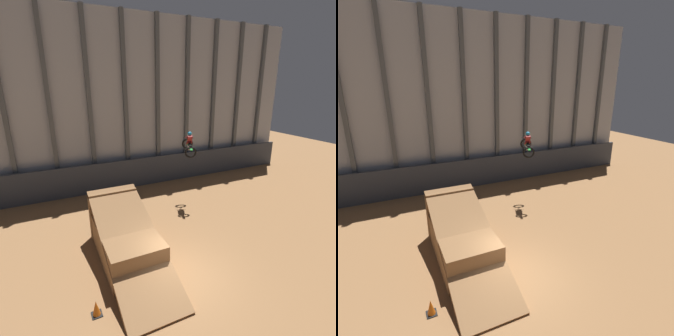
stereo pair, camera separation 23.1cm
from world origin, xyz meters
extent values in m
plane|color=#996B42|center=(0.00, 0.00, 0.00)|extent=(60.00, 60.00, 0.00)
cube|color=#A3A8B2|center=(0.00, 11.23, 6.17)|extent=(32.00, 0.12, 12.34)
cube|color=#4C5156|center=(-6.33, 11.03, 6.17)|extent=(0.28, 0.28, 12.34)
cube|color=#4C5156|center=(-3.80, 11.03, 6.17)|extent=(0.28, 0.28, 12.34)
cube|color=#4C5156|center=(-1.27, 11.03, 6.17)|extent=(0.28, 0.28, 12.34)
cube|color=#4C5156|center=(1.27, 11.03, 6.17)|extent=(0.28, 0.28, 12.34)
cube|color=#4C5156|center=(3.80, 11.03, 6.17)|extent=(0.28, 0.28, 12.34)
cube|color=#4C5156|center=(6.33, 11.03, 6.17)|extent=(0.28, 0.28, 12.34)
cube|color=#4C5156|center=(8.87, 11.03, 6.17)|extent=(0.28, 0.28, 12.34)
cube|color=#4C5156|center=(11.40, 11.03, 6.17)|extent=(0.28, 0.28, 12.34)
cube|color=#4C5156|center=(13.93, 11.03, 6.17)|extent=(0.28, 0.28, 12.34)
cube|color=#383D47|center=(0.00, 10.45, 1.09)|extent=(31.36, 0.20, 2.19)
cube|color=olive|center=(-1.61, 2.45, 0.75)|extent=(2.36, 4.52, 1.49)
cube|color=olive|center=(-1.61, 4.46, 1.25)|extent=(2.41, 0.50, 2.49)
cube|color=#996B42|center=(-1.61, 1.48, 1.25)|extent=(2.41, 6.53, 2.68)
torus|color=black|center=(4.09, 6.86, 3.87)|extent=(0.77, 0.48, 0.74)
torus|color=black|center=(3.59, 5.57, 3.63)|extent=(0.77, 0.48, 0.74)
cube|color=#B7B7BC|center=(3.81, 6.15, 3.86)|extent=(0.37, 0.59, 0.37)
cube|color=green|center=(3.86, 6.28, 4.09)|extent=(0.36, 0.51, 0.31)
cube|color=black|center=(3.72, 5.90, 4.04)|extent=(0.36, 0.59, 0.21)
cube|color=green|center=(3.54, 5.44, 3.87)|extent=(0.26, 0.39, 0.12)
cylinder|color=#B7B7BC|center=(4.01, 6.66, 4.08)|extent=(0.11, 0.18, 0.55)
cylinder|color=black|center=(3.98, 6.58, 4.31)|extent=(0.58, 0.37, 0.04)
cube|color=maroon|center=(3.77, 6.04, 4.35)|extent=(0.40, 0.47, 0.53)
sphere|color=#2393CC|center=(3.79, 6.08, 4.68)|extent=(0.35, 0.37, 0.30)
cylinder|color=maroon|center=(3.70, 6.18, 4.10)|extent=(0.26, 0.44, 0.28)
cylinder|color=maroon|center=(3.92, 6.10, 4.10)|extent=(0.26, 0.44, 0.28)
cylinder|color=maroon|center=(3.71, 6.32, 4.41)|extent=(0.26, 0.52, 0.17)
cylinder|color=maroon|center=(4.01, 6.20, 4.41)|extent=(0.26, 0.52, 0.17)
cube|color=black|center=(-3.51, -0.32, 0.01)|extent=(0.36, 0.36, 0.03)
cone|color=orange|center=(-3.51, -0.32, 0.31)|extent=(0.28, 0.28, 0.55)
camera|label=1|loc=(-4.33, -7.75, 7.69)|focal=28.00mm
camera|label=2|loc=(-4.12, -7.85, 7.69)|focal=28.00mm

